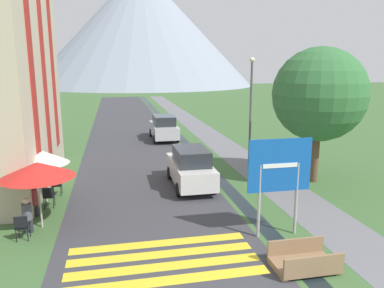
# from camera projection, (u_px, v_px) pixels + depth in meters

# --- Properties ---
(ground_plane) EXTENTS (160.00, 160.00, 0.00)m
(ground_plane) POSITION_uv_depth(u_px,v_px,m) (168.00, 143.00, 26.87)
(ground_plane) COLOR #3D6033
(road) EXTENTS (6.40, 60.00, 0.01)m
(road) POSITION_uv_depth(u_px,v_px,m) (127.00, 123.00, 35.95)
(road) COLOR #38383D
(road) RESTS_ON ground_plane
(footpath) EXTENTS (2.20, 60.00, 0.01)m
(footpath) POSITION_uv_depth(u_px,v_px,m) (190.00, 121.00, 37.17)
(footpath) COLOR slate
(footpath) RESTS_ON ground_plane
(drainage_channel) EXTENTS (0.60, 60.00, 0.00)m
(drainage_channel) POSITION_uv_depth(u_px,v_px,m) (166.00, 122.00, 36.69)
(drainage_channel) COLOR black
(drainage_channel) RESTS_ON ground_plane
(crosswalk_marking) EXTENTS (5.44, 2.54, 0.01)m
(crosswalk_marking) POSITION_uv_depth(u_px,v_px,m) (164.00, 260.00, 10.70)
(crosswalk_marking) COLOR yellow
(crosswalk_marking) RESTS_ON ground_plane
(mountain_distant) EXTENTS (58.54, 58.54, 30.32)m
(mountain_distant) POSITION_uv_depth(u_px,v_px,m) (142.00, 27.00, 98.82)
(mountain_distant) COLOR gray
(mountain_distant) RESTS_ON ground_plane
(road_sign) EXTENTS (2.11, 0.11, 3.23)m
(road_sign) POSITION_uv_depth(u_px,v_px,m) (279.00, 173.00, 11.84)
(road_sign) COLOR #9E9EA3
(road_sign) RESTS_ON ground_plane
(footbridge) EXTENTS (1.70, 1.10, 0.65)m
(footbridge) POSITION_uv_depth(u_px,v_px,m) (304.00, 261.00, 10.21)
(footbridge) COLOR #846647
(footbridge) RESTS_ON ground_plane
(parked_car_near) EXTENTS (1.73, 4.10, 1.82)m
(parked_car_near) POSITION_uv_depth(u_px,v_px,m) (191.00, 167.00, 17.03)
(parked_car_near) COLOR silver
(parked_car_near) RESTS_ON ground_plane
(parked_car_far) EXTENTS (1.83, 4.35, 1.82)m
(parked_car_far) POSITION_uv_depth(u_px,v_px,m) (164.00, 127.00, 27.81)
(parked_car_far) COLOR #B2B2B7
(parked_car_far) RESTS_ON ground_plane
(cafe_chair_far_left) EXTENTS (0.40, 0.40, 0.85)m
(cafe_chair_far_left) POSITION_uv_depth(u_px,v_px,m) (56.00, 184.00, 15.88)
(cafe_chair_far_left) COLOR black
(cafe_chair_far_left) RESTS_ON ground_plane
(cafe_chair_nearest) EXTENTS (0.40, 0.40, 0.85)m
(cafe_chair_nearest) POSITION_uv_depth(u_px,v_px,m) (22.00, 225.00, 11.81)
(cafe_chair_nearest) COLOR black
(cafe_chair_nearest) RESTS_ON ground_plane
(cafe_chair_middle) EXTENTS (0.40, 0.40, 0.85)m
(cafe_chair_middle) POSITION_uv_depth(u_px,v_px,m) (49.00, 195.00, 14.52)
(cafe_chair_middle) COLOR black
(cafe_chair_middle) RESTS_ON ground_plane
(cafe_umbrella_front_red) EXTENTS (2.45, 2.45, 2.32)m
(cafe_umbrella_front_red) POSITION_uv_depth(u_px,v_px,m) (37.00, 170.00, 12.47)
(cafe_umbrella_front_red) COLOR #B7B2A8
(cafe_umbrella_front_red) RESTS_ON ground_plane
(cafe_umbrella_middle_white) EXTENTS (2.00, 2.00, 2.16)m
(cafe_umbrella_middle_white) POSITION_uv_depth(u_px,v_px,m) (43.00, 157.00, 14.75)
(cafe_umbrella_middle_white) COLOR #B7B2A8
(cafe_umbrella_middle_white) RESTS_ON ground_plane
(person_seated_near) EXTENTS (0.32, 0.32, 1.22)m
(person_seated_near) POSITION_uv_depth(u_px,v_px,m) (27.00, 214.00, 12.34)
(person_seated_near) COLOR #282833
(person_seated_near) RESTS_ON ground_plane
(person_seated_far) EXTENTS (0.32, 0.32, 1.27)m
(person_seated_far) POSITION_uv_depth(u_px,v_px,m) (33.00, 198.00, 13.66)
(person_seated_far) COLOR #282833
(person_seated_far) RESTS_ON ground_plane
(streetlamp) EXTENTS (0.28, 0.28, 5.88)m
(streetlamp) POSITION_uv_depth(u_px,v_px,m) (251.00, 103.00, 20.56)
(streetlamp) COLOR #515156
(streetlamp) RESTS_ON ground_plane
(tree_by_path) EXTENTS (4.31, 4.31, 6.31)m
(tree_by_path) POSITION_uv_depth(u_px,v_px,m) (319.00, 95.00, 17.11)
(tree_by_path) COLOR brown
(tree_by_path) RESTS_ON ground_plane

